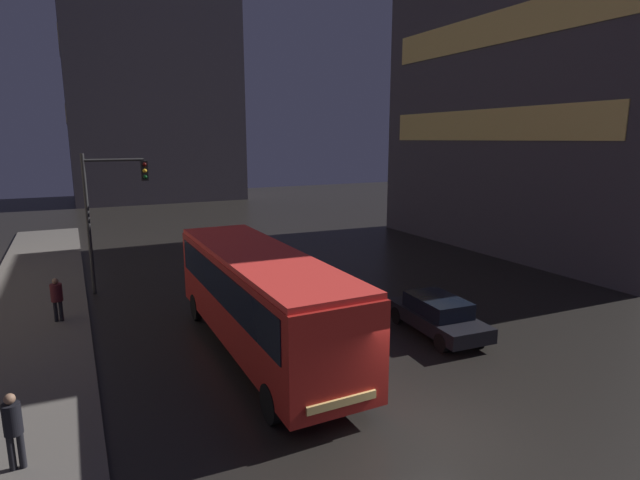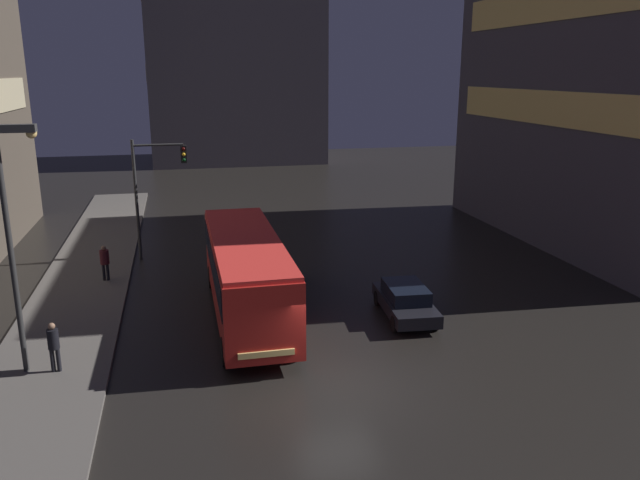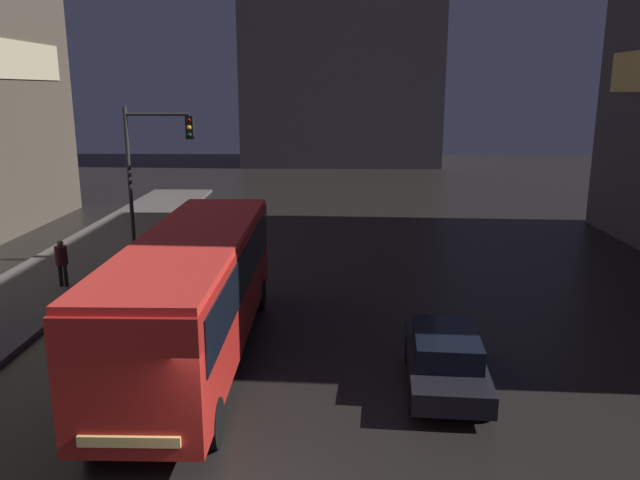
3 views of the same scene
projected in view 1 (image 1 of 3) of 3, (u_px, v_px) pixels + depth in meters
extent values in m
plane|color=black|center=(439.00, 439.00, 11.63)|extent=(120.00, 120.00, 0.00)
cube|color=#56514C|center=(26.00, 349.00, 16.45)|extent=(4.00, 48.00, 0.15)
cube|color=#423D47|center=(548.00, 92.00, 31.02)|extent=(10.00, 19.92, 19.48)
cube|color=#EAC66B|center=(486.00, 125.00, 29.27)|extent=(0.24, 16.93, 1.80)
cube|color=#EAC66B|center=(492.00, 29.00, 28.21)|extent=(0.24, 16.93, 1.80)
cube|color=#423D47|center=(152.00, 88.00, 56.55)|extent=(18.00, 12.00, 25.16)
cube|color=beige|center=(67.00, 115.00, 53.27)|extent=(0.24, 10.20, 1.80)
cube|color=beige|center=(60.00, 41.00, 51.79)|extent=(0.24, 10.20, 1.80)
cube|color=#AD1E19|center=(260.00, 298.00, 15.98)|extent=(2.60, 10.80, 2.64)
cube|color=black|center=(260.00, 280.00, 15.87)|extent=(2.66, 9.94, 1.10)
cube|color=red|center=(259.00, 255.00, 15.70)|extent=(2.55, 10.58, 0.16)
cube|color=#F4CC72|center=(342.00, 402.00, 11.42)|extent=(1.81, 0.10, 0.20)
cylinder|color=black|center=(355.00, 382.00, 13.27)|extent=(0.25, 1.00, 1.00)
cylinder|color=black|center=(271.00, 403.00, 12.23)|extent=(0.25, 1.00, 1.00)
cylinder|color=black|center=(255.00, 298.00, 20.28)|extent=(0.25, 1.00, 1.00)
cylinder|color=black|center=(196.00, 307.00, 19.23)|extent=(0.25, 1.00, 1.00)
cube|color=black|center=(437.00, 319.00, 17.82)|extent=(2.07, 4.35, 0.50)
cube|color=black|center=(438.00, 305.00, 17.72)|extent=(1.66, 2.43, 0.55)
cylinder|color=black|center=(481.00, 336.00, 16.87)|extent=(0.25, 0.65, 0.64)
cylinder|color=black|center=(442.00, 343.00, 16.29)|extent=(0.25, 0.65, 0.64)
cylinder|color=black|center=(433.00, 310.00, 19.44)|extent=(0.25, 0.65, 0.64)
cylinder|color=black|center=(397.00, 315.00, 18.86)|extent=(0.25, 0.65, 0.64)
cylinder|color=black|center=(11.00, 452.00, 10.23)|extent=(0.14, 0.14, 0.80)
cylinder|color=black|center=(22.00, 450.00, 10.31)|extent=(0.14, 0.14, 0.80)
cylinder|color=black|center=(12.00, 419.00, 10.13)|extent=(0.47, 0.47, 0.66)
sphere|color=#8C664C|center=(9.00, 399.00, 10.04)|extent=(0.22, 0.22, 0.22)
cylinder|color=black|center=(56.00, 311.00, 18.61)|extent=(0.14, 0.14, 0.79)
cylinder|color=black|center=(61.00, 311.00, 18.69)|extent=(0.14, 0.14, 0.79)
cylinder|color=#4C191E|center=(56.00, 293.00, 18.51)|extent=(0.44, 0.44, 0.66)
sphere|color=#8C664C|center=(55.00, 281.00, 18.42)|extent=(0.22, 0.22, 0.22)
cylinder|color=#2D2D2D|center=(89.00, 225.00, 21.94)|extent=(0.16, 0.16, 6.26)
cylinder|color=#2D2D2D|center=(114.00, 160.00, 21.92)|extent=(2.50, 0.12, 0.12)
cube|color=black|center=(144.00, 171.00, 22.57)|extent=(0.30, 0.24, 0.90)
sphere|color=#390706|center=(144.00, 165.00, 22.39)|extent=(0.18, 0.18, 0.18)
sphere|color=gold|center=(145.00, 171.00, 22.45)|extent=(0.18, 0.18, 0.18)
sphere|color=black|center=(145.00, 177.00, 22.50)|extent=(0.18, 0.18, 0.18)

